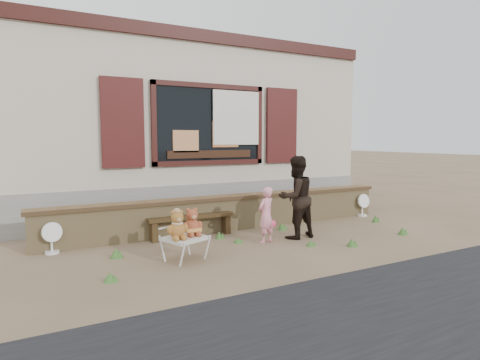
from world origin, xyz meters
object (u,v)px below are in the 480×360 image
teddy_bear_right (192,221)px  adult (296,197)px  folding_chair (185,239)px  child (266,215)px  teddy_bear_left (177,224)px  bench (190,221)px

teddy_bear_right → adult: size_ratio=0.29×
folding_chair → child: (1.56, 0.31, 0.16)m
teddy_bear_left → bench: bearing=41.1°
child → adult: 0.68m
teddy_bear_left → child: (1.69, 0.36, -0.08)m
bench → adult: size_ratio=1.08×
folding_chair → adult: adult is taller
bench → folding_chair: size_ratio=2.24×
bench → adult: bearing=-30.1°
teddy_bear_left → child: bearing=-8.9°
teddy_bear_right → child: child is taller
child → teddy_bear_right: bearing=-9.7°
bench → teddy_bear_left: (-0.70, -1.33, 0.26)m
bench → teddy_bear_left: size_ratio=3.73×
adult → bench: bearing=-34.9°
adult → folding_chair: bearing=4.0°
bench → teddy_bear_right: teddy_bear_right is taller
bench → teddy_bear_left: bearing=-117.7°
teddy_bear_right → child: 1.46m
bench → child: 1.39m
adult → teddy_bear_right: bearing=3.1°
adult → teddy_bear_left: bearing=4.7°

